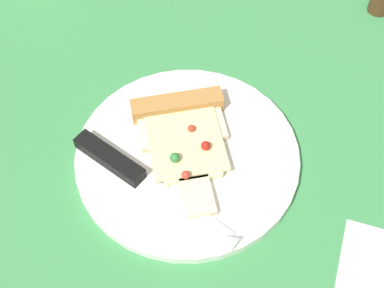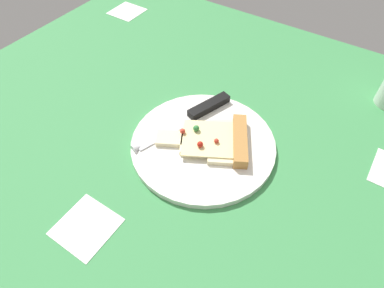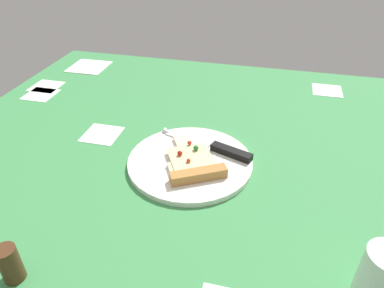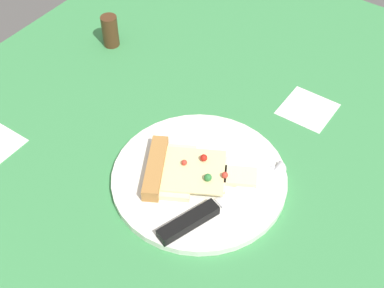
# 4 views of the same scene
# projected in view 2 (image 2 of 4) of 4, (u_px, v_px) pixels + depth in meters

# --- Properties ---
(ground_plane) EXTENTS (1.17, 1.17, 0.03)m
(ground_plane) POSITION_uv_depth(u_px,v_px,m) (168.00, 163.00, 0.64)
(ground_plane) COLOR #3D8C4C
(ground_plane) RESTS_ON ground
(plate) EXTENTS (0.28, 0.28, 0.01)m
(plate) POSITION_uv_depth(u_px,v_px,m) (203.00, 144.00, 0.64)
(plate) COLOR white
(plate) RESTS_ON ground_plane
(pizza_slice) EXTENTS (0.15, 0.19, 0.03)m
(pizza_slice) POSITION_uv_depth(u_px,v_px,m) (217.00, 140.00, 0.63)
(pizza_slice) COLOR beige
(pizza_slice) RESTS_ON plate
(knife) EXTENTS (0.23, 0.10, 0.02)m
(knife) POSITION_uv_depth(u_px,v_px,m) (193.00, 116.00, 0.68)
(knife) COLOR silver
(knife) RESTS_ON plate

